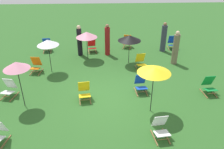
# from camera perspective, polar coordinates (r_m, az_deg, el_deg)

# --- Properties ---
(ground_plane) EXTENTS (40.00, 40.00, 0.00)m
(ground_plane) POSITION_cam_1_polar(r_m,az_deg,el_deg) (9.98, 0.31, -5.82)
(ground_plane) COLOR #2D6026
(deckchair_1) EXTENTS (0.57, 0.82, 0.83)m
(deckchair_1) POSITION_cam_1_polar(r_m,az_deg,el_deg) (12.38, 7.19, 3.14)
(deckchair_1) COLOR olive
(deckchair_1) RESTS_ON ground
(deckchair_2) EXTENTS (0.67, 0.86, 0.83)m
(deckchair_2) POSITION_cam_1_polar(r_m,az_deg,el_deg) (15.10, 3.83, 8.10)
(deckchair_2) COLOR olive
(deckchair_2) RESTS_ON ground
(deckchair_3) EXTENTS (0.56, 0.81, 0.83)m
(deckchair_3) POSITION_cam_1_polar(r_m,az_deg,el_deg) (8.09, 12.03, -12.89)
(deckchair_3) COLOR olive
(deckchair_3) RESTS_ON ground
(deckchair_5) EXTENTS (0.54, 0.80, 0.83)m
(deckchair_5) POSITION_cam_1_polar(r_m,az_deg,el_deg) (10.99, 23.04, -2.61)
(deckchair_5) COLOR olive
(deckchair_5) RESTS_ON ground
(deckchair_6) EXTENTS (0.58, 0.82, 0.83)m
(deckchair_6) POSITION_cam_1_polar(r_m,az_deg,el_deg) (14.45, -5.02, 7.09)
(deckchair_6) COLOR olive
(deckchair_6) RESTS_ON ground
(deckchair_7) EXTENTS (0.54, 0.80, 0.83)m
(deckchair_7) POSITION_cam_1_polar(r_m,az_deg,el_deg) (10.31, 7.20, -2.44)
(deckchair_7) COLOR olive
(deckchair_7) RESTS_ON ground
(deckchair_8) EXTENTS (0.57, 0.82, 0.83)m
(deckchair_8) POSITION_cam_1_polar(r_m,az_deg,el_deg) (9.77, -6.90, -4.30)
(deckchair_8) COLOR olive
(deckchair_8) RESTS_ON ground
(deckchair_9) EXTENTS (0.53, 0.79, 0.83)m
(deckchair_9) POSITION_cam_1_polar(r_m,az_deg,el_deg) (15.40, 14.76, 7.61)
(deckchair_9) COLOR olive
(deckchair_9) RESTS_ON ground
(deckchair_10) EXTENTS (0.63, 0.84, 0.83)m
(deckchair_10) POSITION_cam_1_polar(r_m,az_deg,el_deg) (10.88, -24.28, -3.22)
(deckchair_10) COLOR olive
(deckchair_10) RESTS_ON ground
(deckchair_11) EXTENTS (0.56, 0.81, 0.83)m
(deckchair_11) POSITION_cam_1_polar(r_m,az_deg,el_deg) (12.53, -18.45, 2.14)
(deckchair_11) COLOR olive
(deckchair_11) RESTS_ON ground
(deckchair_12) EXTENTS (0.55, 0.81, 0.83)m
(deckchair_12) POSITION_cam_1_polar(r_m,az_deg,el_deg) (15.03, -15.92, 6.95)
(deckchair_12) COLOR olive
(deckchair_12) RESTS_ON ground
(umbrella_0) EXTENTS (0.99, 0.99, 2.00)m
(umbrella_0) POSITION_cam_1_polar(r_m,az_deg,el_deg) (9.28, -22.76, 2.07)
(umbrella_0) COLOR black
(umbrella_0) RESTS_ON ground
(umbrella_1) EXTENTS (1.25, 1.25, 1.64)m
(umbrella_1) POSITION_cam_1_polar(r_m,az_deg,el_deg) (12.46, 4.37, 9.05)
(umbrella_1) COLOR black
(umbrella_1) RESTS_ON ground
(umbrella_2) EXTENTS (1.23, 1.23, 1.94)m
(umbrella_2) POSITION_cam_1_polar(r_m,az_deg,el_deg) (8.40, 10.47, 1.07)
(umbrella_2) COLOR black
(umbrella_2) RESTS_ON ground
(umbrella_3) EXTENTS (1.08, 1.08, 1.77)m
(umbrella_3) POSITION_cam_1_polar(r_m,az_deg,el_deg) (11.85, -15.71, 7.67)
(umbrella_3) COLOR black
(umbrella_3) RESTS_ON ground
(umbrella_4) EXTENTS (1.20, 1.20, 1.64)m
(umbrella_4) POSITION_cam_1_polar(r_m,az_deg,el_deg) (13.05, -6.35, 9.83)
(umbrella_4) COLOR black
(umbrella_4) RESTS_ON ground
(person_0) EXTENTS (0.40, 0.40, 1.85)m
(person_0) POSITION_cam_1_polar(r_m,az_deg,el_deg) (13.84, -8.08, 8.24)
(person_0) COLOR black
(person_0) RESTS_ON ground
(person_1) EXTENTS (0.45, 0.45, 1.89)m
(person_1) POSITION_cam_1_polar(r_m,az_deg,el_deg) (13.08, 15.56, 6.23)
(person_1) COLOR #72664C
(person_1) RESTS_ON ground
(person_2) EXTENTS (0.43, 0.43, 1.90)m
(person_2) POSITION_cam_1_polar(r_m,az_deg,el_deg) (13.77, -1.16, 8.45)
(person_2) COLOR maroon
(person_2) RESTS_ON ground
(person_3) EXTENTS (0.37, 0.37, 1.84)m
(person_3) POSITION_cam_1_polar(r_m,az_deg,el_deg) (14.67, 12.74, 8.89)
(person_3) COLOR #333847
(person_3) RESTS_ON ground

